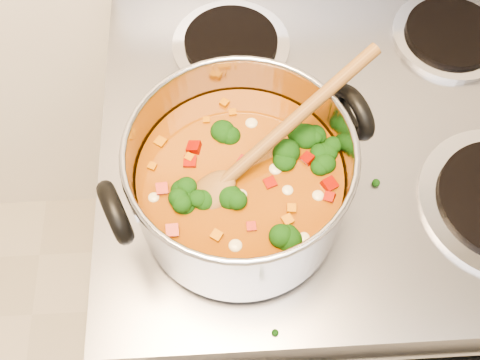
# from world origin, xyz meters

# --- Properties ---
(electric_range) EXTENTS (0.77, 0.69, 1.08)m
(electric_range) POSITION_xyz_m (0.05, 1.16, 0.47)
(electric_range) COLOR gray
(electric_range) RESTS_ON ground
(stockpot) EXTENTS (0.33, 0.27, 0.16)m
(stockpot) POSITION_xyz_m (-0.14, 1.02, 1.00)
(stockpot) COLOR #A2A2AA
(stockpot) RESTS_ON electric_range
(wooden_spoon) EXTENTS (0.25, 0.19, 0.12)m
(wooden_spoon) POSITION_xyz_m (-0.12, 1.03, 1.05)
(wooden_spoon) COLOR brown
(wooden_spoon) RESTS_ON stockpot
(cooktop_crumbs) EXTENTS (0.32, 0.23, 0.01)m
(cooktop_crumbs) POSITION_xyz_m (-0.20, 0.97, 0.92)
(cooktop_crumbs) COLOR black
(cooktop_crumbs) RESTS_ON electric_range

